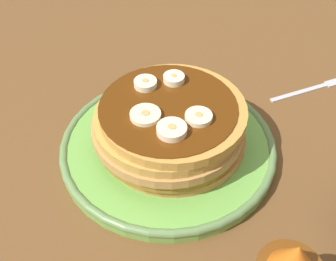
% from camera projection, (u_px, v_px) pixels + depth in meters
% --- Properties ---
extents(ground_plane, '(1.40, 1.40, 0.03)m').
position_uv_depth(ground_plane, '(168.00, 160.00, 0.57)').
color(ground_plane, brown).
extents(plate, '(0.27, 0.27, 0.02)m').
position_uv_depth(plate, '(168.00, 146.00, 0.55)').
color(plate, '#72B74C').
rests_on(plate, ground_plane).
extents(pancake_stack, '(0.19, 0.18, 0.06)m').
position_uv_depth(pancake_stack, '(170.00, 125.00, 0.53)').
color(pancake_stack, '#C17E41').
rests_on(pancake_stack, plate).
extents(banana_slice_0, '(0.03, 0.03, 0.01)m').
position_uv_depth(banana_slice_0, '(172.00, 130.00, 0.47)').
color(banana_slice_0, '#FEE9C2').
rests_on(banana_slice_0, pancake_stack).
extents(banana_slice_1, '(0.03, 0.03, 0.01)m').
position_uv_depth(banana_slice_1, '(145.00, 84.00, 0.53)').
color(banana_slice_1, '#F1EDC3').
rests_on(banana_slice_1, pancake_stack).
extents(banana_slice_2, '(0.03, 0.03, 0.01)m').
position_uv_depth(banana_slice_2, '(199.00, 117.00, 0.49)').
color(banana_slice_2, '#FDEFBC').
rests_on(banana_slice_2, pancake_stack).
extents(banana_slice_3, '(0.04, 0.04, 0.01)m').
position_uv_depth(banana_slice_3, '(145.00, 115.00, 0.49)').
color(banana_slice_3, '#FBEBBA').
rests_on(banana_slice_3, pancake_stack).
extents(banana_slice_4, '(0.03, 0.03, 0.01)m').
position_uv_depth(banana_slice_4, '(173.00, 79.00, 0.54)').
color(banana_slice_4, '#F3EEC5').
rests_on(banana_slice_4, pancake_stack).
extents(fork, '(0.08, 0.12, 0.01)m').
position_uv_depth(fork, '(314.00, 88.00, 0.65)').
color(fork, silver).
rests_on(fork, ground_plane).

